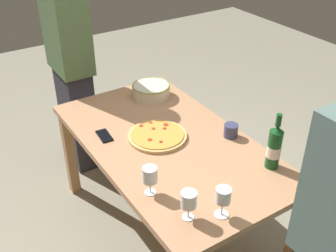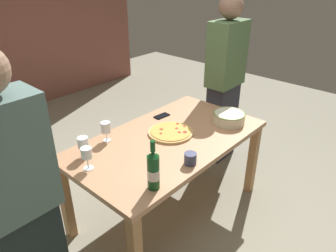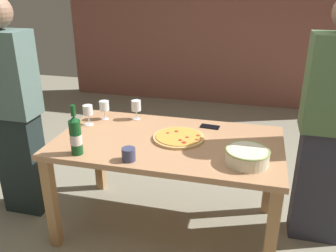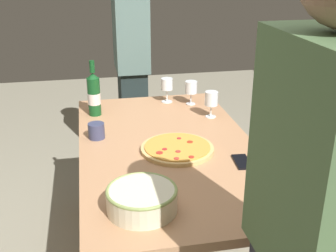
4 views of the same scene
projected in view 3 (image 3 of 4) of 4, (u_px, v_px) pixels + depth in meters
name	position (u px, v px, depth m)	size (l,w,h in m)	color
ground_plane	(168.00, 226.00, 2.81)	(8.00, 8.00, 0.00)	gray
dining_table	(168.00, 152.00, 2.56)	(1.60, 0.90, 0.75)	tan
brick_wall_back	(222.00, 3.00, 5.10)	(4.75, 0.16, 2.98)	brown
pizza	(179.00, 138.00, 2.53)	(0.37, 0.37, 0.03)	#DEB36E
serving_bowl	(247.00, 156.00, 2.19)	(0.28, 0.28, 0.09)	#ECE7C5
wine_bottle	(76.00, 135.00, 2.28)	(0.08, 0.08, 0.34)	#13491F
wine_glass_near_pizza	(88.00, 111.00, 2.74)	(0.08, 0.08, 0.16)	white
wine_glass_by_bottle	(104.00, 107.00, 2.86)	(0.08, 0.08, 0.15)	white
wine_glass_far_left	(136.00, 106.00, 2.85)	(0.08, 0.08, 0.16)	white
cup_amber	(129.00, 154.00, 2.22)	(0.09, 0.09, 0.08)	#3B4062
cell_phone	(210.00, 127.00, 2.74)	(0.07, 0.14, 0.01)	black
person_host	(13.00, 111.00, 2.71)	(0.39, 0.24, 1.72)	#1E2A2A
person_guest_left	(331.00, 126.00, 2.39)	(0.40, 0.24, 1.74)	#2C2C38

